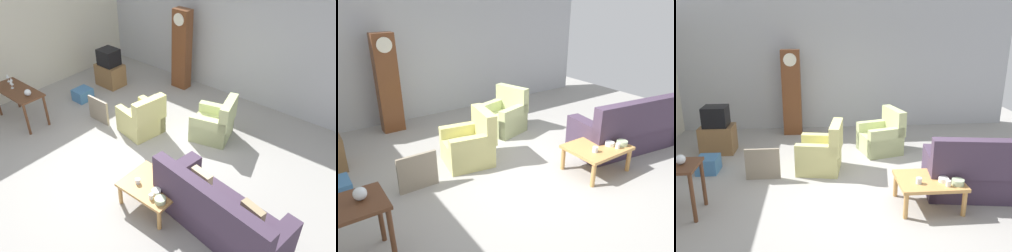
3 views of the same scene
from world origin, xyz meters
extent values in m
plane|color=#999691|center=(0.00, 0.00, 0.00)|extent=(10.40, 10.40, 0.00)
cube|color=#ADAFB5|center=(0.00, 3.60, 1.60)|extent=(8.40, 0.16, 3.20)
cube|color=#423347|center=(2.00, -0.29, 0.22)|extent=(2.20, 1.12, 0.44)
cube|color=#423347|center=(1.95, -0.64, 0.74)|extent=(2.11, 0.49, 0.60)
cube|color=#423347|center=(1.08, -0.16, 0.34)|extent=(0.35, 0.87, 0.68)
cube|color=#C6B284|center=(1.53, -0.17, 0.62)|extent=(0.37, 0.18, 0.36)
cube|color=#CCC67A|center=(-0.75, 0.86, 0.20)|extent=(0.88, 0.88, 0.40)
cube|color=#CCC67A|center=(-0.44, 0.80, 0.66)|extent=(0.30, 0.78, 0.52)
cube|color=#CCC67A|center=(-0.70, 1.15, 0.30)|extent=(0.78, 0.28, 0.60)
cube|color=#CCC67A|center=(-0.80, 0.56, 0.30)|extent=(0.78, 0.28, 0.60)
cube|color=#BAC586|center=(0.53, 1.67, 0.20)|extent=(0.94, 0.94, 0.40)
cube|color=#BAC586|center=(0.84, 1.75, 0.66)|extent=(0.38, 0.78, 0.52)
cube|color=#BAC586|center=(0.45, 1.96, 0.30)|extent=(0.77, 0.36, 0.60)
cube|color=#BAC586|center=(0.61, 1.38, 0.30)|extent=(0.77, 0.36, 0.60)
cube|color=tan|center=(0.87, -0.58, 0.41)|extent=(0.96, 0.76, 0.05)
cylinder|color=tan|center=(0.44, -0.91, 0.19)|extent=(0.07, 0.07, 0.39)
cylinder|color=tan|center=(1.29, -0.91, 0.19)|extent=(0.07, 0.07, 0.39)
cylinder|color=tan|center=(0.44, -0.26, 0.19)|extent=(0.07, 0.07, 0.39)
cylinder|color=tan|center=(1.29, -0.26, 0.19)|extent=(0.07, 0.07, 0.39)
cylinder|color=#56331E|center=(-2.50, -0.76, 0.37)|extent=(0.06, 0.06, 0.73)
cylinder|color=#56331E|center=(-2.50, -0.29, 0.37)|extent=(0.06, 0.06, 0.73)
cube|color=brown|center=(-1.37, 3.06, 1.02)|extent=(0.44, 0.28, 2.04)
cylinder|color=silver|center=(-1.37, 2.91, 1.82)|extent=(0.30, 0.02, 0.30)
cube|color=brown|center=(-2.87, 1.93, 0.29)|extent=(0.68, 0.52, 0.58)
cube|color=black|center=(-2.87, 1.93, 0.79)|extent=(0.48, 0.44, 0.42)
cube|color=gray|center=(-1.75, 0.54, 0.28)|extent=(0.60, 0.05, 0.57)
cube|color=teal|center=(-2.80, 0.92, 0.15)|extent=(0.37, 0.42, 0.29)
sphere|color=silver|center=(-2.69, -0.50, 0.84)|extent=(0.14, 0.14, 0.14)
cylinder|color=white|center=(1.06, -0.82, 0.48)|extent=(0.07, 0.07, 0.09)
cylinder|color=silver|center=(0.67, -0.71, 0.48)|extent=(0.08, 0.08, 0.09)
cylinder|color=beige|center=(1.04, -0.36, 0.48)|extent=(0.08, 0.08, 0.08)
cylinder|color=white|center=(1.05, -0.68, 0.47)|extent=(0.15, 0.15, 0.06)
cylinder|color=#B2C69E|center=(1.22, -0.79, 0.48)|extent=(0.18, 0.18, 0.08)
camera|label=1|loc=(3.70, -3.61, 4.39)|focal=37.46mm
camera|label=2|loc=(-3.06, -3.65, 2.72)|focal=34.74mm
camera|label=3|loc=(-0.77, -5.11, 2.72)|focal=36.81mm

